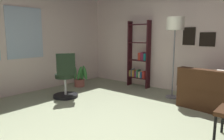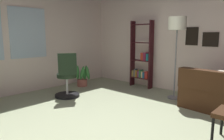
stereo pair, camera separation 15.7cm
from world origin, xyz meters
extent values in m
cube|color=#9EA884|center=(0.00, 0.00, -0.05)|extent=(5.26, 6.22, 0.10)
cube|color=beige|center=(0.00, 3.16, 1.33)|extent=(5.26, 0.10, 2.65)
cube|color=silver|center=(0.13, 3.10, 1.46)|extent=(0.90, 0.03, 1.20)
cube|color=beige|center=(2.68, 0.00, 1.33)|extent=(0.10, 6.22, 2.65)
cube|color=black|center=(2.62, -0.33, 1.31)|extent=(0.02, 0.34, 0.32)
cube|color=black|center=(2.62, 0.09, 1.38)|extent=(0.02, 0.29, 0.42)
cube|color=#3A2313|center=(1.96, -0.23, 0.52)|extent=(0.83, 0.22, 0.20)
cylinder|color=black|center=(0.43, -1.14, 0.19)|extent=(0.04, 0.04, 0.38)
cylinder|color=black|center=(0.83, -1.14, 0.19)|extent=(0.04, 0.04, 0.38)
cylinder|color=black|center=(0.47, 2.06, 0.03)|extent=(0.56, 0.56, 0.06)
cylinder|color=#B2B2B7|center=(0.47, 2.06, 0.28)|extent=(0.05, 0.05, 0.44)
cylinder|color=black|center=(0.47, 2.06, 0.50)|extent=(0.44, 0.44, 0.09)
cube|color=black|center=(0.38, 1.89, 0.78)|extent=(0.40, 0.28, 0.48)
cube|color=#341216|center=(2.41, 1.05, 0.89)|extent=(0.18, 0.04, 1.79)
cube|color=#341216|center=(2.41, 1.65, 0.89)|extent=(0.18, 0.04, 1.79)
cube|color=#341216|center=(2.41, 1.35, 0.25)|extent=(0.18, 0.56, 0.02)
cube|color=#341216|center=(2.41, 1.35, 0.73)|extent=(0.18, 0.56, 0.02)
cube|color=#341216|center=(2.41, 1.35, 1.21)|extent=(0.18, 0.56, 0.02)
cube|color=#341216|center=(2.41, 1.35, 1.69)|extent=(0.18, 0.56, 0.02)
cube|color=maroon|center=(2.42, 1.15, 0.36)|extent=(0.16, 0.08, 0.19)
cube|color=navy|center=(2.41, 1.23, 0.34)|extent=(0.17, 0.06, 0.16)
cube|color=beige|center=(2.43, 1.30, 0.34)|extent=(0.14, 0.05, 0.17)
cube|color=#296840|center=(2.42, 1.36, 0.37)|extent=(0.16, 0.05, 0.21)
cube|color=#7E2F6B|center=(2.43, 1.43, 0.34)|extent=(0.13, 0.05, 0.16)
cube|color=#AB732B|center=(2.42, 1.49, 0.36)|extent=(0.16, 0.05, 0.19)
cube|color=#495661|center=(2.43, 1.55, 0.37)|extent=(0.14, 0.04, 0.21)
cube|color=olive|center=(2.42, 1.62, 0.35)|extent=(0.15, 0.07, 0.17)
cube|color=#19777C|center=(2.42, 1.14, 0.83)|extent=(0.15, 0.06, 0.18)
cube|color=maroon|center=(2.41, 1.21, 0.85)|extent=(0.17, 0.08, 0.22)
cube|color=#9F2D1D|center=(2.42, 1.30, 0.84)|extent=(0.17, 0.07, 0.20)
cylinder|color=slate|center=(2.02, 0.18, 0.01)|extent=(0.28, 0.28, 0.03)
cylinder|color=slate|center=(2.02, 0.18, 0.77)|extent=(0.03, 0.03, 1.49)
cylinder|color=white|center=(2.02, 0.18, 1.66)|extent=(0.38, 0.38, 0.28)
cylinder|color=#975248|center=(1.36, 2.61, 0.10)|extent=(0.27, 0.27, 0.19)
ellipsoid|color=#337635|center=(1.45, 2.47, 0.39)|extent=(0.14, 0.25, 0.42)
ellipsoid|color=#337635|center=(1.42, 2.57, 0.35)|extent=(0.15, 0.22, 0.35)
ellipsoid|color=#337635|center=(1.26, 2.67, 0.39)|extent=(0.17, 0.17, 0.41)
ellipsoid|color=#337635|center=(1.31, 2.53, 0.39)|extent=(0.18, 0.25, 0.42)
ellipsoid|color=#337635|center=(1.46, 2.61, 0.33)|extent=(0.16, 0.11, 0.29)
camera|label=1|loc=(-2.43, -1.80, 1.41)|focal=34.01mm
camera|label=2|loc=(-2.33, -1.92, 1.41)|focal=34.01mm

